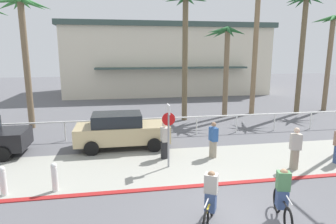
% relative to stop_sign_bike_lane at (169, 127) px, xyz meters
% --- Properties ---
extents(ground_plane, '(80.00, 80.00, 0.00)m').
position_rel_stop_sign_bike_lane_xyz_m(ground_plane, '(1.21, 5.96, -1.68)').
color(ground_plane, '#5B5B60').
extents(sidewalk_strip, '(44.00, 4.00, 0.02)m').
position_rel_stop_sign_bike_lane_xyz_m(sidewalk_strip, '(1.21, 0.16, -1.67)').
color(sidewalk_strip, '#9E9E93').
rests_on(sidewalk_strip, ground).
extents(curb_paint, '(44.00, 0.24, 0.03)m').
position_rel_stop_sign_bike_lane_xyz_m(curb_paint, '(1.21, -1.84, -1.66)').
color(curb_paint, maroon).
rests_on(curb_paint, ground).
extents(building_backdrop, '(21.94, 10.68, 7.46)m').
position_rel_stop_sign_bike_lane_xyz_m(building_backdrop, '(3.51, 22.59, 2.07)').
color(building_backdrop, beige).
rests_on(building_backdrop, ground).
extents(rail_fence, '(25.95, 0.08, 1.04)m').
position_rel_stop_sign_bike_lane_xyz_m(rail_fence, '(1.21, 4.46, -0.84)').
color(rail_fence, white).
rests_on(rail_fence, ground).
extents(stop_sign_bike_lane, '(0.52, 0.56, 2.56)m').
position_rel_stop_sign_bike_lane_xyz_m(stop_sign_bike_lane, '(0.00, 0.00, 0.00)').
color(stop_sign_bike_lane, gray).
rests_on(stop_sign_bike_lane, ground).
extents(bollard_0, '(0.20, 0.20, 1.00)m').
position_rel_stop_sign_bike_lane_xyz_m(bollard_0, '(-5.61, -1.43, -1.16)').
color(bollard_0, white).
rests_on(bollard_0, ground).
extents(bollard_1, '(0.20, 0.20, 1.00)m').
position_rel_stop_sign_bike_lane_xyz_m(bollard_1, '(-4.05, -1.41, -1.16)').
color(bollard_1, white).
rests_on(bollard_1, ground).
extents(palm_tree_1, '(3.17, 3.29, 7.60)m').
position_rel_stop_sign_bike_lane_xyz_m(palm_tree_1, '(-7.11, 7.54, 4.15)').
color(palm_tree_1, '#756047').
rests_on(palm_tree_1, ground).
extents(palm_tree_2, '(3.09, 3.39, 8.09)m').
position_rel_stop_sign_bike_lane_xyz_m(palm_tree_2, '(2.47, 7.98, 4.28)').
color(palm_tree_2, brown).
rests_on(palm_tree_2, ground).
extents(palm_tree_3, '(3.03, 3.41, 6.23)m').
position_rel_stop_sign_bike_lane_xyz_m(palm_tree_3, '(5.50, 8.66, 3.03)').
color(palm_tree_3, '#756047').
rests_on(palm_tree_3, ground).
extents(palm_tree_4, '(3.51, 3.39, 9.44)m').
position_rel_stop_sign_bike_lane_xyz_m(palm_tree_4, '(7.97, 9.22, 5.41)').
color(palm_tree_4, '#846B4C').
rests_on(palm_tree_4, ground).
extents(palm_tree_5, '(2.81, 3.21, 8.48)m').
position_rel_stop_sign_bike_lane_xyz_m(palm_tree_5, '(11.20, 8.61, 4.67)').
color(palm_tree_5, brown).
rests_on(palm_tree_5, ground).
extents(palm_tree_6, '(3.32, 3.12, 7.22)m').
position_rel_stop_sign_bike_lane_xyz_m(palm_tree_6, '(14.16, 9.39, 3.82)').
color(palm_tree_6, '#756047').
rests_on(palm_tree_6, ground).
extents(car_tan_1, '(4.40, 2.02, 1.69)m').
position_rel_stop_sign_bike_lane_xyz_m(car_tan_1, '(-1.80, 2.82, -0.81)').
color(car_tan_1, tan).
rests_on(car_tan_1, ground).
extents(cyclist_yellow_0, '(0.92, 1.63, 1.50)m').
position_rel_stop_sign_bike_lane_xyz_m(cyclist_yellow_0, '(0.42, -4.03, -0.98)').
color(cyclist_yellow_0, black).
rests_on(cyclist_yellow_0, ground).
extents(cyclist_black_1, '(0.56, 1.77, 1.50)m').
position_rel_stop_sign_bike_lane_xyz_m(cyclist_black_1, '(2.40, -4.22, -0.98)').
color(cyclist_black_1, black).
rests_on(cyclist_black_1, ground).
extents(pedestrian_0, '(0.35, 0.42, 1.63)m').
position_rel_stop_sign_bike_lane_xyz_m(pedestrian_0, '(-0.00, 1.00, -0.93)').
color(pedestrian_0, '#232326').
rests_on(pedestrian_0, ground).
extents(pedestrian_1, '(0.45, 0.38, 1.69)m').
position_rel_stop_sign_bike_lane_xyz_m(pedestrian_1, '(4.83, -1.04, -0.90)').
color(pedestrian_1, gray).
rests_on(pedestrian_1, ground).
extents(pedestrian_2, '(0.38, 0.44, 1.60)m').
position_rel_stop_sign_bike_lane_xyz_m(pedestrian_2, '(2.10, 0.76, -0.95)').
color(pedestrian_2, gray).
rests_on(pedestrian_2, ground).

